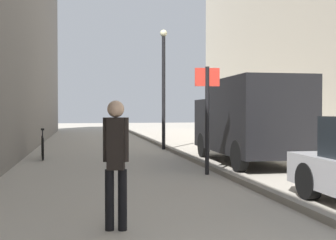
# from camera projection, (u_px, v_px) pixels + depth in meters

# --- Properties ---
(ground_plane) EXTENTS (80.00, 80.00, 0.00)m
(ground_plane) POSITION_uv_depth(u_px,v_px,m) (138.00, 159.00, 13.47)
(ground_plane) COLOR #A8A093
(kerb_strip) EXTENTS (0.16, 40.00, 0.12)m
(kerb_strip) POSITION_uv_depth(u_px,v_px,m) (186.00, 156.00, 13.78)
(kerb_strip) COLOR gray
(kerb_strip) RESTS_ON ground_plane
(pedestrian_main_foreground) EXTENTS (0.33, 0.22, 1.67)m
(pedestrian_main_foreground) POSITION_uv_depth(u_px,v_px,m) (116.00, 156.00, 5.40)
(pedestrian_main_foreground) COLOR black
(pedestrian_main_foreground) RESTS_ON ground_plane
(delivery_van) EXTENTS (2.06, 5.04, 2.44)m
(delivery_van) POSITION_uv_depth(u_px,v_px,m) (248.00, 119.00, 12.37)
(delivery_van) COLOR black
(delivery_van) RESTS_ON ground_plane
(street_sign_post) EXTENTS (0.60, 0.10, 2.60)m
(street_sign_post) POSITION_uv_depth(u_px,v_px,m) (207.00, 111.00, 10.13)
(street_sign_post) COLOR black
(street_sign_post) RESTS_ON ground_plane
(lamp_post) EXTENTS (0.28, 0.28, 4.76)m
(lamp_post) POSITION_uv_depth(u_px,v_px,m) (164.00, 81.00, 16.74)
(lamp_post) COLOR black
(lamp_post) RESTS_ON ground_plane
(bicycle_leaning) EXTENTS (0.24, 1.77, 0.98)m
(bicycle_leaning) POSITION_uv_depth(u_px,v_px,m) (43.00, 147.00, 13.55)
(bicycle_leaning) COLOR black
(bicycle_leaning) RESTS_ON ground_plane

